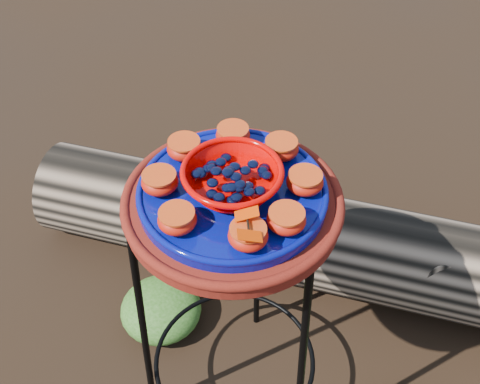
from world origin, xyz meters
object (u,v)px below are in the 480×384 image
(plant_stand, at_px, (234,315))
(driftwood_log, at_px, (283,234))
(terracotta_saucer, at_px, (233,204))
(red_bowl, at_px, (232,180))
(cobalt_plate, at_px, (232,194))

(plant_stand, bearing_deg, driftwood_log, 87.58)
(plant_stand, relative_size, terracotta_saucer, 1.72)
(terracotta_saucer, distance_m, driftwood_log, 0.73)
(plant_stand, distance_m, red_bowl, 0.43)
(plant_stand, distance_m, cobalt_plate, 0.39)
(terracotta_saucer, height_order, cobalt_plate, cobalt_plate)
(cobalt_plate, bearing_deg, red_bowl, 0.00)
(driftwood_log, bearing_deg, plant_stand, -92.42)
(cobalt_plate, height_order, driftwood_log, cobalt_plate)
(terracotta_saucer, height_order, driftwood_log, terracotta_saucer)
(terracotta_saucer, relative_size, cobalt_plate, 1.17)
(terracotta_saucer, xyz_separation_m, red_bowl, (0.00, 0.00, 0.06))
(terracotta_saucer, xyz_separation_m, driftwood_log, (0.02, 0.45, -0.57))
(red_bowl, bearing_deg, driftwood_log, 87.58)
(terracotta_saucer, bearing_deg, driftwood_log, 87.58)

